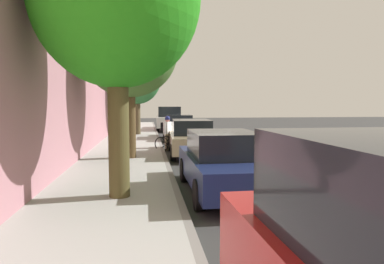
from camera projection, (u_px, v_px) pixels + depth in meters
The scene contains 15 objects.
ground at pixel (209, 151), 16.30m from camera, with size 74.21×74.21×0.00m, color #333333.
sidewalk at pixel (126, 151), 15.81m from camera, with size 3.11×46.38×0.13m, color #A5A7A2.
curb_edge at pixel (162, 150), 16.02m from camera, with size 0.16×46.38×0.13m, color gray.
lane_stripe_centre at pixel (256, 147), 17.71m from camera, with size 0.14×44.20×0.01m.
lane_stripe_bike_edge at pixel (194, 151), 16.22m from camera, with size 0.12×46.38×0.01m, color white.
building_facade at pixel (83, 87), 15.35m from camera, with size 0.50×46.38×5.80m, color #B47983.
parked_pickup_white_nearest at pixel (170, 119), 28.53m from camera, with size 2.28×5.41×1.95m.
parked_sedan_silver_second at pixel (178, 127), 21.25m from camera, with size 1.96×4.46×1.52m.
parked_sedan_tan_mid at pixel (191, 138), 14.84m from camera, with size 1.98×4.47×1.52m.
parked_sedan_dark_blue_far at pixel (223, 163), 8.66m from camera, with size 1.86×4.41×1.52m.
bicycle_at_curb at pixel (172, 144), 16.06m from camera, with size 1.63×0.69×0.74m.
cyclist_with_backpack at pixel (167, 130), 16.44m from camera, with size 0.53×0.55×1.62m.
street_tree_near_cyclist at pixel (137, 78), 23.40m from camera, with size 3.23×3.23×5.50m.
street_tree_mid_block at pixel (129, 51), 13.14m from camera, with size 3.64×3.64×5.82m.
pedestrian_on_phone at pixel (125, 121), 23.27m from camera, with size 0.28×0.61×1.66m.
Camera 1 is at (2.85, 15.94, 2.21)m, focal length 32.92 mm.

